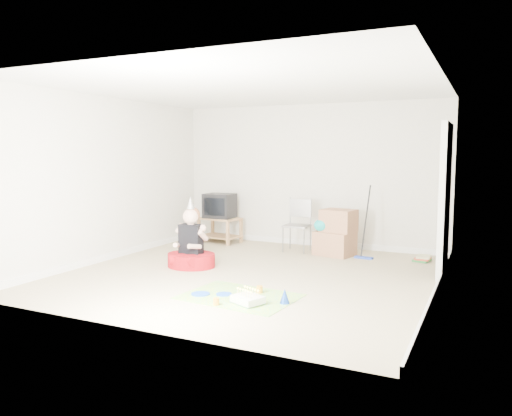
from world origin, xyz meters
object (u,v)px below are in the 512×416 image
at_px(cardboard_boxes, 336,233).
at_px(seated_woman, 191,252).
at_px(tv_stand, 220,228).
at_px(birthday_cake, 248,300).
at_px(crt_tv, 220,206).
at_px(folding_chair, 297,226).

height_order(cardboard_boxes, seated_woman, seated_woman).
distance_m(tv_stand, birthday_cake, 4.02).
bearing_deg(tv_stand, seated_woman, -72.51).
height_order(crt_tv, cardboard_boxes, crt_tv).
height_order(folding_chair, cardboard_boxes, folding_chair).
distance_m(crt_tv, cardboard_boxes, 2.40).
relative_size(crt_tv, cardboard_boxes, 0.69).
bearing_deg(birthday_cake, seated_woman, 140.50).
height_order(crt_tv, birthday_cake, crt_tv).
relative_size(folding_chair, birthday_cake, 2.29).
height_order(tv_stand, birthday_cake, tv_stand).
height_order(tv_stand, seated_woman, seated_woman).
distance_m(tv_stand, cardboard_boxes, 2.38).
bearing_deg(cardboard_boxes, birthday_cake, -92.34).
distance_m(crt_tv, folding_chair, 1.69).
relative_size(crt_tv, birthday_cake, 1.32).
distance_m(folding_chair, cardboard_boxes, 0.71).
height_order(seated_woman, birthday_cake, seated_woman).
xyz_separation_m(tv_stand, birthday_cake, (2.23, -3.33, -0.24)).
bearing_deg(crt_tv, birthday_cake, -57.84).
relative_size(tv_stand, seated_woman, 0.78).
bearing_deg(tv_stand, folding_chair, -7.31).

